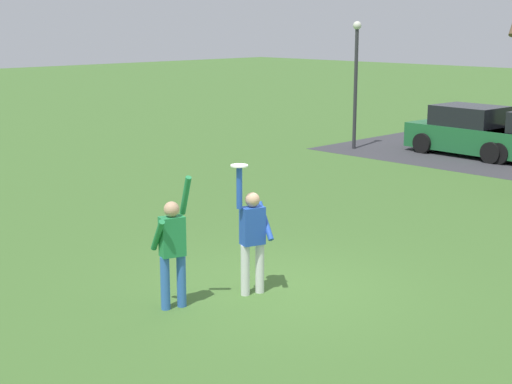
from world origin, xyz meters
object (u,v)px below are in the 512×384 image
(parked_car_green, at_px, (471,133))
(lamppost_by_lot, at_px, (356,72))
(frisbee_disc, at_px, (239,166))
(person_defender, at_px, (172,245))
(person_catcher, at_px, (252,234))

(parked_car_green, height_order, lamppost_by_lot, lamppost_by_lot)
(frisbee_disc, height_order, lamppost_by_lot, lamppost_by_lot)
(frisbee_disc, xyz_separation_m, parked_car_green, (-4.23, 14.42, -1.37))
(frisbee_disc, bearing_deg, parked_car_green, 106.35)
(frisbee_disc, relative_size, lamppost_by_lot, 0.06)
(parked_car_green, xyz_separation_m, lamppost_by_lot, (-3.43, -1.73, 1.86))
(frisbee_disc, bearing_deg, lamppost_by_lot, 121.13)
(person_defender, distance_m, frisbee_disc, 1.57)
(lamppost_by_lot, bearing_deg, parked_car_green, 26.79)
(person_defender, distance_m, lamppost_by_lot, 15.66)
(person_catcher, bearing_deg, person_defender, -0.00)
(person_catcher, relative_size, parked_car_green, 0.50)
(person_catcher, bearing_deg, lamppost_by_lot, -130.74)
(person_defender, relative_size, lamppost_by_lot, 0.48)
(lamppost_by_lot, bearing_deg, person_defender, -61.94)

